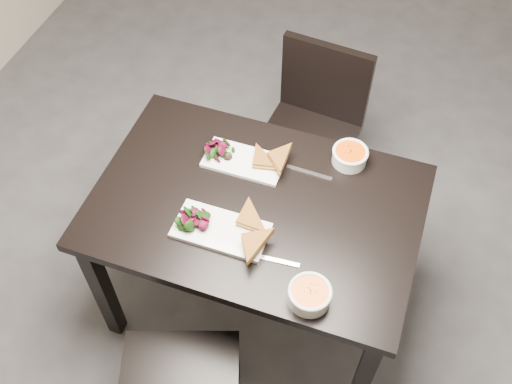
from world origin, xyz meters
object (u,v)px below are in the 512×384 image
soup_bowl_near (310,294)px  plate_far (244,161)px  plate_near (221,230)px  table (256,219)px  chair_far (314,122)px  soup_bowl_far (350,155)px

soup_bowl_near → plate_far: (-0.40, 0.48, -0.03)m
plate_near → soup_bowl_near: 0.40m
table → chair_far: 0.74m
table → plate_far: size_ratio=3.91×
table → soup_bowl_near: (0.29, -0.31, 0.14)m
table → plate_near: size_ratio=3.60×
table → soup_bowl_far: soup_bowl_far is taller
soup_bowl_near → plate_far: bearing=129.9°
table → soup_bowl_near: 0.45m
chair_far → plate_near: size_ratio=2.55×
plate_near → chair_far: bearing=82.8°
soup_bowl_near → table: bearing=133.3°
chair_far → soup_bowl_far: chair_far is taller
plate_near → soup_bowl_far: soup_bowl_far is taller
plate_near → soup_bowl_near: size_ratio=2.32×
table → plate_far: 0.23m
soup_bowl_near → soup_bowl_far: 0.62m
chair_far → soup_bowl_far: bearing=-54.8°
soup_bowl_near → soup_bowl_far: soup_bowl_near is taller
chair_far → table: bearing=-87.5°
table → soup_bowl_far: (0.27, 0.31, 0.13)m
chair_far → soup_bowl_near: size_ratio=5.91×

